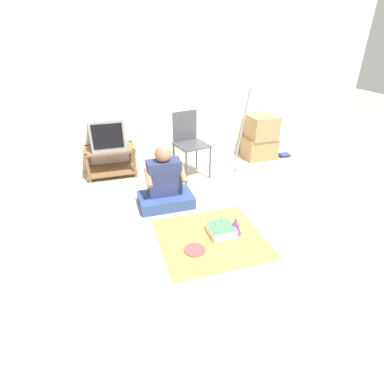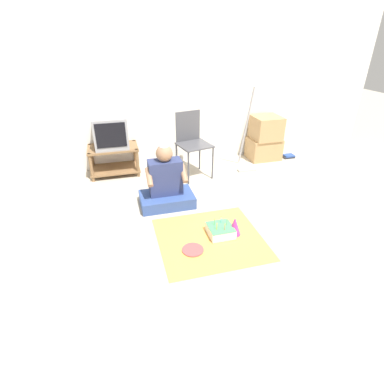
{
  "view_description": "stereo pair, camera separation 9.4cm",
  "coord_description": "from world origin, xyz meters",
  "px_view_note": "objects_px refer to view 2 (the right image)",
  "views": [
    {
      "loc": [
        -1.18,
        -2.42,
        1.88
      ],
      "look_at": [
        -0.35,
        0.29,
        0.35
      ],
      "focal_mm": 28.0,
      "sensor_mm": 36.0,
      "label": 1
    },
    {
      "loc": [
        -1.09,
        -2.45,
        1.88
      ],
      "look_at": [
        -0.35,
        0.29,
        0.35
      ],
      "focal_mm": 28.0,
      "sensor_mm": 36.0,
      "label": 2
    }
  ],
  "objects_px": {
    "cardboard_box_stack": "(265,138)",
    "party_hat_blue": "(234,226)",
    "dust_mop": "(246,146)",
    "person_seated": "(166,185)",
    "folding_chair": "(192,139)",
    "paper_plate": "(193,250)",
    "tv": "(111,132)",
    "book_pile": "(288,156)",
    "birthday_cake": "(220,230)"
  },
  "relations": [
    {
      "from": "cardboard_box_stack",
      "to": "dust_mop",
      "type": "bearing_deg",
      "value": -145.63
    },
    {
      "from": "cardboard_box_stack",
      "to": "person_seated",
      "type": "bearing_deg",
      "value": -150.07
    },
    {
      "from": "folding_chair",
      "to": "party_hat_blue",
      "type": "xyz_separation_m",
      "value": [
        0.04,
        -1.56,
        -0.43
      ]
    },
    {
      "from": "dust_mop",
      "to": "party_hat_blue",
      "type": "xyz_separation_m",
      "value": [
        -0.8,
        -1.54,
        -0.26
      ]
    },
    {
      "from": "person_seated",
      "to": "party_hat_blue",
      "type": "relative_size",
      "value": 4.18
    },
    {
      "from": "person_seated",
      "to": "birthday_cake",
      "type": "height_order",
      "value": "person_seated"
    },
    {
      "from": "book_pile",
      "to": "party_hat_blue",
      "type": "bearing_deg",
      "value": -133.96
    },
    {
      "from": "dust_mop",
      "to": "cardboard_box_stack",
      "type": "bearing_deg",
      "value": 34.37
    },
    {
      "from": "cardboard_box_stack",
      "to": "book_pile",
      "type": "distance_m",
      "value": 0.54
    },
    {
      "from": "tv",
      "to": "dust_mop",
      "type": "relative_size",
      "value": 0.37
    },
    {
      "from": "birthday_cake",
      "to": "book_pile",
      "type": "bearing_deg",
      "value": 43.33
    },
    {
      "from": "cardboard_box_stack",
      "to": "birthday_cake",
      "type": "bearing_deg",
      "value": -127.63
    },
    {
      "from": "folding_chair",
      "to": "party_hat_blue",
      "type": "distance_m",
      "value": 1.62
    },
    {
      "from": "dust_mop",
      "to": "birthday_cake",
      "type": "height_order",
      "value": "dust_mop"
    },
    {
      "from": "tv",
      "to": "cardboard_box_stack",
      "type": "xyz_separation_m",
      "value": [
        2.4,
        -0.02,
        -0.29
      ]
    },
    {
      "from": "birthday_cake",
      "to": "tv",
      "type": "bearing_deg",
      "value": 117.98
    },
    {
      "from": "tv",
      "to": "birthday_cake",
      "type": "xyz_separation_m",
      "value": [
        0.99,
        -1.86,
        -0.58
      ]
    },
    {
      "from": "cardboard_box_stack",
      "to": "person_seated",
      "type": "xyz_separation_m",
      "value": [
        -1.83,
        -1.05,
        -0.09
      ]
    },
    {
      "from": "book_pile",
      "to": "paper_plate",
      "type": "distance_m",
      "value": 2.9
    },
    {
      "from": "cardboard_box_stack",
      "to": "paper_plate",
      "type": "bearing_deg",
      "value": -131.24
    },
    {
      "from": "person_seated",
      "to": "birthday_cake",
      "type": "distance_m",
      "value": 0.91
    },
    {
      "from": "folding_chair",
      "to": "birthday_cake",
      "type": "bearing_deg",
      "value": -93.84
    },
    {
      "from": "folding_chair",
      "to": "cardboard_box_stack",
      "type": "height_order",
      "value": "folding_chair"
    },
    {
      "from": "dust_mop",
      "to": "book_pile",
      "type": "distance_m",
      "value": 0.99
    },
    {
      "from": "person_seated",
      "to": "tv",
      "type": "bearing_deg",
      "value": 117.75
    },
    {
      "from": "tv",
      "to": "cardboard_box_stack",
      "type": "bearing_deg",
      "value": -0.53
    },
    {
      "from": "cardboard_box_stack",
      "to": "dust_mop",
      "type": "height_order",
      "value": "dust_mop"
    },
    {
      "from": "dust_mop",
      "to": "person_seated",
      "type": "relative_size",
      "value": 1.5
    },
    {
      "from": "tv",
      "to": "birthday_cake",
      "type": "bearing_deg",
      "value": -62.02
    },
    {
      "from": "folding_chair",
      "to": "party_hat_blue",
      "type": "relative_size",
      "value": 4.61
    },
    {
      "from": "birthday_cake",
      "to": "party_hat_blue",
      "type": "xyz_separation_m",
      "value": [
        0.14,
        -0.03,
        0.05
      ]
    },
    {
      "from": "birthday_cake",
      "to": "party_hat_blue",
      "type": "bearing_deg",
      "value": -12.16
    },
    {
      "from": "paper_plate",
      "to": "dust_mop",
      "type": "bearing_deg",
      "value": 52.6
    },
    {
      "from": "cardboard_box_stack",
      "to": "book_pile",
      "type": "height_order",
      "value": "cardboard_box_stack"
    },
    {
      "from": "cardboard_box_stack",
      "to": "party_hat_blue",
      "type": "distance_m",
      "value": 2.27
    },
    {
      "from": "folding_chair",
      "to": "paper_plate",
      "type": "height_order",
      "value": "folding_chair"
    },
    {
      "from": "folding_chair",
      "to": "cardboard_box_stack",
      "type": "xyz_separation_m",
      "value": [
        1.31,
        0.3,
        -0.19
      ]
    },
    {
      "from": "cardboard_box_stack",
      "to": "birthday_cake",
      "type": "distance_m",
      "value": 2.33
    },
    {
      "from": "tv",
      "to": "folding_chair",
      "type": "xyz_separation_m",
      "value": [
        1.09,
        -0.32,
        -0.1
      ]
    },
    {
      "from": "tv",
      "to": "birthday_cake",
      "type": "height_order",
      "value": "tv"
    },
    {
      "from": "book_pile",
      "to": "person_seated",
      "type": "distance_m",
      "value": 2.47
    },
    {
      "from": "paper_plate",
      "to": "party_hat_blue",
      "type": "bearing_deg",
      "value": 16.51
    },
    {
      "from": "tv",
      "to": "person_seated",
      "type": "bearing_deg",
      "value": -62.25
    },
    {
      "from": "dust_mop",
      "to": "party_hat_blue",
      "type": "distance_m",
      "value": 1.76
    },
    {
      "from": "paper_plate",
      "to": "book_pile",
      "type": "bearing_deg",
      "value": 41.13
    },
    {
      "from": "cardboard_box_stack",
      "to": "paper_plate",
      "type": "height_order",
      "value": "cardboard_box_stack"
    },
    {
      "from": "tv",
      "to": "paper_plate",
      "type": "xyz_separation_m",
      "value": [
        0.64,
        -2.03,
        -0.62
      ]
    },
    {
      "from": "book_pile",
      "to": "tv",
      "type": "bearing_deg",
      "value": 177.6
    },
    {
      "from": "tv",
      "to": "party_hat_blue",
      "type": "height_order",
      "value": "tv"
    },
    {
      "from": "party_hat_blue",
      "to": "paper_plate",
      "type": "relative_size",
      "value": 0.93
    }
  ]
}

